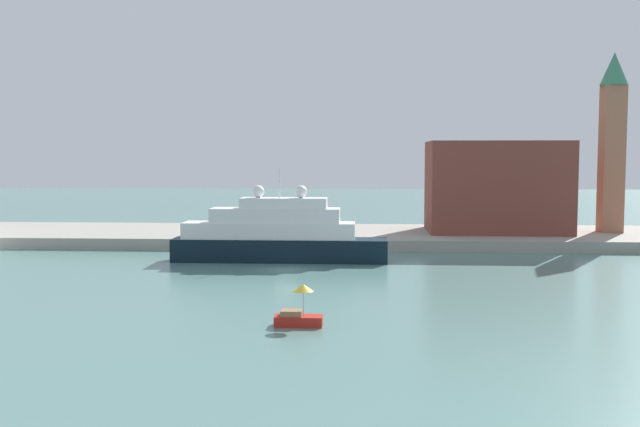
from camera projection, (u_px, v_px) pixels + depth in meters
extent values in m
plane|color=slate|center=(285.00, 270.00, 80.74)|extent=(400.00, 400.00, 0.00)
cube|color=gray|center=(306.00, 236.00, 108.15)|extent=(110.00, 23.22, 1.51)
cube|color=black|center=(280.00, 250.00, 87.55)|extent=(25.46, 4.30, 2.72)
cube|color=white|center=(269.00, 230.00, 87.45)|extent=(20.37, 3.95, 1.92)
cube|color=white|center=(275.00, 215.00, 87.26)|extent=(15.28, 3.61, 1.69)
cube|color=white|center=(284.00, 203.00, 87.09)|extent=(10.19, 3.27, 1.23)
cylinder|color=silver|center=(279.00, 183.00, 86.93)|extent=(0.16, 0.16, 3.48)
sphere|color=white|center=(301.00, 192.00, 86.85)|extent=(1.48, 1.48, 1.48)
sphere|color=white|center=(258.00, 192.00, 87.17)|extent=(1.48, 1.48, 1.48)
cube|color=#B22319|center=(299.00, 321.00, 54.33)|extent=(3.53, 1.50, 0.76)
cube|color=#8C6647|center=(291.00, 313.00, 54.31)|extent=(1.55, 1.20, 0.41)
cylinder|color=#B2B2B2|center=(303.00, 304.00, 54.21)|extent=(0.06, 0.06, 1.83)
cone|color=gold|center=(303.00, 288.00, 54.11)|extent=(1.54, 1.54, 0.54)
cube|color=brown|center=(496.00, 187.00, 106.76)|extent=(19.65, 13.14, 13.09)
cube|color=#9E664C|center=(612.00, 159.00, 105.72)|extent=(3.03, 3.03, 21.01)
cone|color=#387A5B|center=(614.00, 69.00, 104.71)|extent=(3.94, 3.94, 4.68)
cube|color=#1E4C99|center=(207.00, 228.00, 107.26)|extent=(4.42, 1.69, 0.88)
cube|color=#262D33|center=(206.00, 223.00, 107.21)|extent=(2.65, 1.52, 0.69)
cylinder|color=#4C4C4C|center=(245.00, 228.00, 105.63)|extent=(0.36, 0.36, 1.46)
sphere|color=tan|center=(245.00, 222.00, 105.57)|extent=(0.24, 0.24, 0.24)
cylinder|color=black|center=(313.00, 236.00, 97.65)|extent=(0.41, 0.41, 0.85)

